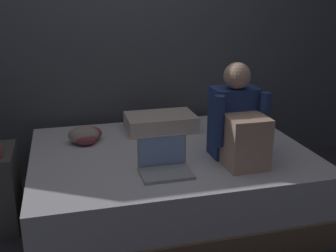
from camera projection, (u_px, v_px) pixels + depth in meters
The scene contains 7 objects.
ground_plane at pixel (153, 236), 2.82m from camera, with size 8.00×8.00×0.00m, color #2D2D33.
wall_back at pixel (120, 21), 3.49m from camera, with size 5.60×0.10×2.70m, color #4C4F54.
bed at pixel (170, 181), 3.06m from camera, with size 2.00×1.50×0.50m.
person_sitting at pixel (238, 124), 2.74m from camera, with size 0.39×0.44×0.66m.
laptop at pixel (164, 164), 2.60m from camera, with size 0.32×0.23×0.22m.
pillow at pixel (160, 122), 3.38m from camera, with size 0.56×0.36×0.13m, color beige.
clothes_pile at pixel (86, 135), 3.11m from camera, with size 0.26×0.25×0.13m.
Camera 1 is at (-0.51, -2.38, 1.60)m, focal length 43.98 mm.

